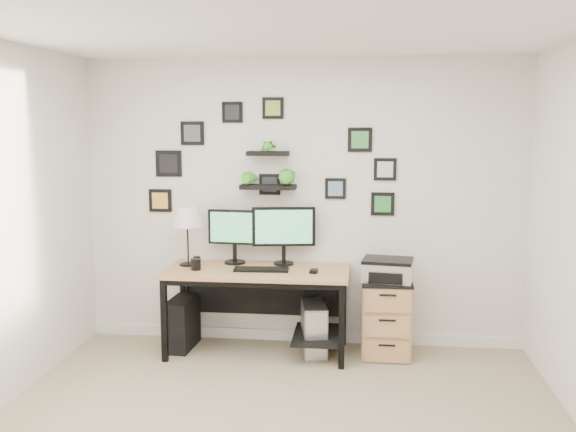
# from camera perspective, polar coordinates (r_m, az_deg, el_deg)

# --- Properties ---
(room) EXTENTS (4.00, 4.00, 4.00)m
(room) POSITION_cam_1_polar(r_m,az_deg,el_deg) (6.10, 1.23, -10.56)
(room) COLOR tan
(room) RESTS_ON ground
(desk) EXTENTS (1.60, 0.70, 0.75)m
(desk) POSITION_cam_1_polar(r_m,az_deg,el_deg) (5.67, -2.35, -5.95)
(desk) COLOR tan
(desk) RESTS_ON ground
(monitor_left) EXTENTS (0.49, 0.21, 0.49)m
(monitor_left) POSITION_cam_1_polar(r_m,az_deg,el_deg) (5.82, -4.79, -1.45)
(monitor_left) COLOR black
(monitor_left) RESTS_ON desk
(monitor_right) EXTENTS (0.56, 0.21, 0.53)m
(monitor_right) POSITION_cam_1_polar(r_m,az_deg,el_deg) (5.75, -0.38, -1.31)
(monitor_right) COLOR black
(monitor_right) RESTS_ON desk
(keyboard) EXTENTS (0.48, 0.17, 0.02)m
(keyboard) POSITION_cam_1_polar(r_m,az_deg,el_deg) (5.57, -2.38, -4.77)
(keyboard) COLOR black
(keyboard) RESTS_ON desk
(mouse) EXTENTS (0.07, 0.10, 0.03)m
(mouse) POSITION_cam_1_polar(r_m,az_deg,el_deg) (5.50, 2.31, -4.91)
(mouse) COLOR black
(mouse) RESTS_ON desk
(table_lamp) EXTENTS (0.26, 0.26, 0.53)m
(table_lamp) POSITION_cam_1_polar(r_m,az_deg,el_deg) (5.78, -8.94, -0.20)
(table_lamp) COLOR black
(table_lamp) RESTS_ON desk
(mug) EXTENTS (0.09, 0.09, 0.10)m
(mug) POSITION_cam_1_polar(r_m,az_deg,el_deg) (5.65, -8.20, -4.28)
(mug) COLOR black
(mug) RESTS_ON desk
(pen_cup) EXTENTS (0.06, 0.06, 0.08)m
(pen_cup) POSITION_cam_1_polar(r_m,az_deg,el_deg) (5.84, -8.11, -3.96)
(pen_cup) COLOR black
(pen_cup) RESTS_ON desk
(pc_tower_black) EXTENTS (0.23, 0.46, 0.45)m
(pc_tower_black) POSITION_cam_1_polar(r_m,az_deg,el_deg) (5.95, -9.38, -9.38)
(pc_tower_black) COLOR black
(pc_tower_black) RESTS_ON ground
(pc_tower_grey) EXTENTS (0.27, 0.48, 0.45)m
(pc_tower_grey) POSITION_cam_1_polar(r_m,az_deg,el_deg) (5.74, 2.32, -9.95)
(pc_tower_grey) COLOR gray
(pc_tower_grey) RESTS_ON ground
(file_cabinet) EXTENTS (0.43, 0.53, 0.67)m
(file_cabinet) POSITION_cam_1_polar(r_m,az_deg,el_deg) (5.75, 8.70, -8.86)
(file_cabinet) COLOR tan
(file_cabinet) RESTS_ON ground
(printer) EXTENTS (0.46, 0.39, 0.19)m
(printer) POSITION_cam_1_polar(r_m,az_deg,el_deg) (5.60, 8.84, -4.75)
(printer) COLOR silver
(printer) RESTS_ON file_cabinet
(wall_decor) EXTENTS (2.27, 0.18, 1.05)m
(wall_decor) POSITION_cam_1_polar(r_m,az_deg,el_deg) (5.77, -1.67, 4.60)
(wall_decor) COLOR black
(wall_decor) RESTS_ON ground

